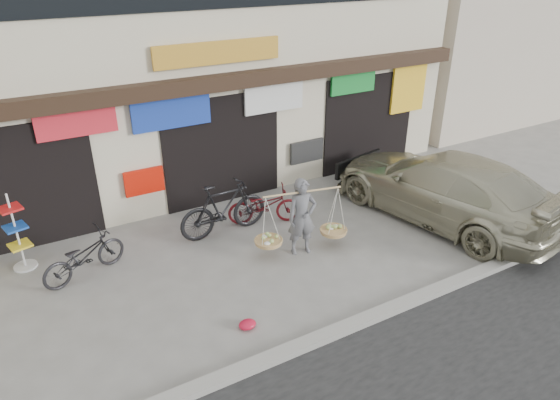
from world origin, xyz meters
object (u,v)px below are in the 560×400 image
street_vendor (302,220)px  display_rack (18,239)px  bike_2 (264,205)px  suv (443,187)px  bike_0 (84,256)px  bike_1 (224,209)px

street_vendor → display_rack: street_vendor is taller
bike_2 → suv: suv is taller
bike_0 → suv: bearing=-121.3°
street_vendor → bike_2: size_ratio=1.16×
street_vendor → bike_0: bearing=174.3°
street_vendor → bike_2: bearing=105.4°
street_vendor → bike_2: street_vendor is taller
street_vendor → display_rack: 5.63m
bike_1 → suv: suv is taller
suv → bike_0: bearing=-23.1°
bike_0 → bike_2: (4.04, 0.17, -0.00)m
bike_0 → display_rack: 1.40m
bike_0 → display_rack: display_rack is taller
bike_2 → display_rack: bearing=102.4°
bike_2 → display_rack: size_ratio=1.03×
bike_2 → display_rack: (-5.07, 0.75, 0.22)m
bike_1 → street_vendor: bearing=-145.2°
suv → street_vendor: bearing=-15.9°
street_vendor → bike_1: (-1.10, 1.51, -0.15)m
bike_1 → bike_2: bike_1 is taller
bike_0 → bike_1: (3.03, 0.18, 0.17)m
bike_1 → display_rack: display_rack is taller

